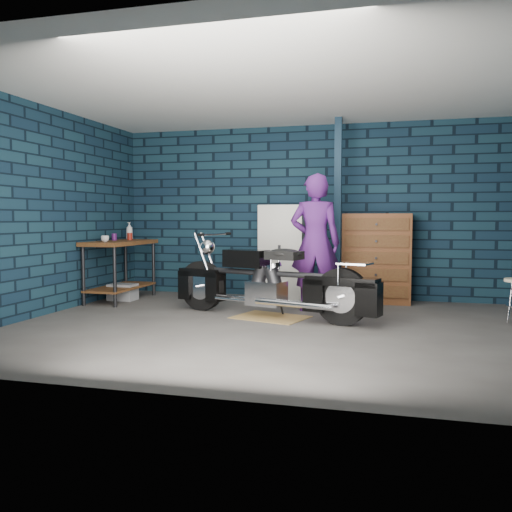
{
  "coord_description": "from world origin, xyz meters",
  "views": [
    {
      "loc": [
        1.43,
        -5.98,
        1.25
      ],
      "look_at": [
        -0.24,
        0.3,
        0.8
      ],
      "focal_mm": 38.0,
      "sensor_mm": 36.0,
      "label": 1
    }
  ],
  "objects_px": {
    "locker": "(283,252)",
    "person": "(315,243)",
    "workbench": "(121,271)",
    "storage_bin": "(123,292)",
    "tool_chest": "(377,258)",
    "motorcycle": "(271,276)"
  },
  "relations": [
    {
      "from": "storage_bin",
      "to": "tool_chest",
      "type": "distance_m",
      "value": 3.88
    },
    {
      "from": "locker",
      "to": "person",
      "type": "bearing_deg",
      "value": -56.04
    },
    {
      "from": "person",
      "to": "storage_bin",
      "type": "height_order",
      "value": "person"
    },
    {
      "from": "locker",
      "to": "workbench",
      "type": "bearing_deg",
      "value": -161.25
    },
    {
      "from": "person",
      "to": "tool_chest",
      "type": "relative_size",
      "value": 1.4
    },
    {
      "from": "storage_bin",
      "to": "workbench",
      "type": "bearing_deg",
      "value": -142.34
    },
    {
      "from": "person",
      "to": "locker",
      "type": "xyz_separation_m",
      "value": [
        -0.66,
        0.98,
        -0.19
      ]
    },
    {
      "from": "storage_bin",
      "to": "tool_chest",
      "type": "xyz_separation_m",
      "value": [
        3.77,
        0.78,
        0.54
      ]
    },
    {
      "from": "person",
      "to": "tool_chest",
      "type": "bearing_deg",
      "value": -133.21
    },
    {
      "from": "storage_bin",
      "to": "locker",
      "type": "xyz_separation_m",
      "value": [
        2.33,
        0.78,
        0.6
      ]
    },
    {
      "from": "workbench",
      "to": "person",
      "type": "bearing_deg",
      "value": -3.34
    },
    {
      "from": "workbench",
      "to": "tool_chest",
      "type": "relative_size",
      "value": 1.06
    },
    {
      "from": "workbench",
      "to": "motorcycle",
      "type": "relative_size",
      "value": 0.58
    },
    {
      "from": "workbench",
      "to": "person",
      "type": "distance_m",
      "value": 3.05
    },
    {
      "from": "motorcycle",
      "to": "storage_bin",
      "type": "height_order",
      "value": "motorcycle"
    },
    {
      "from": "motorcycle",
      "to": "tool_chest",
      "type": "bearing_deg",
      "value": 69.22
    },
    {
      "from": "motorcycle",
      "to": "tool_chest",
      "type": "height_order",
      "value": "tool_chest"
    },
    {
      "from": "motorcycle",
      "to": "locker",
      "type": "distance_m",
      "value": 1.65
    },
    {
      "from": "workbench",
      "to": "storage_bin",
      "type": "xyz_separation_m",
      "value": [
        0.02,
        0.02,
        -0.33
      ]
    },
    {
      "from": "workbench",
      "to": "locker",
      "type": "bearing_deg",
      "value": 18.75
    },
    {
      "from": "locker",
      "to": "tool_chest",
      "type": "relative_size",
      "value": 1.1
    },
    {
      "from": "workbench",
      "to": "storage_bin",
      "type": "relative_size",
      "value": 3.5
    }
  ]
}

